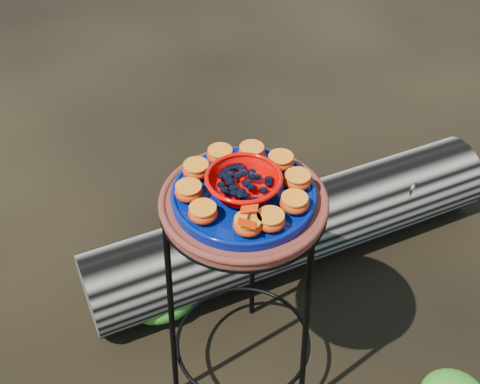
# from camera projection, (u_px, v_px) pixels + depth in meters

# --- Properties ---
(ground) EXTENTS (60.00, 60.00, 0.00)m
(ground) POSITION_uv_depth(u_px,v_px,m) (243.00, 368.00, 1.91)
(ground) COLOR black
(plant_stand) EXTENTS (0.44, 0.44, 0.70)m
(plant_stand) POSITION_uv_depth(u_px,v_px,m) (243.00, 299.00, 1.68)
(plant_stand) COLOR black
(plant_stand) RESTS_ON ground
(terracotta_saucer) EXTENTS (0.40, 0.40, 0.03)m
(terracotta_saucer) POSITION_uv_depth(u_px,v_px,m) (244.00, 204.00, 1.43)
(terracotta_saucer) COLOR #3E100C
(terracotta_saucer) RESTS_ON plant_stand
(cobalt_plate) EXTENTS (0.34, 0.34, 0.02)m
(cobalt_plate) POSITION_uv_depth(u_px,v_px,m) (244.00, 195.00, 1.42)
(cobalt_plate) COLOR #050233
(cobalt_plate) RESTS_ON terracotta_saucer
(red_bowl) EXTENTS (0.17, 0.17, 0.05)m
(red_bowl) POSITION_uv_depth(u_px,v_px,m) (244.00, 184.00, 1.39)
(red_bowl) COLOR #C10200
(red_bowl) RESTS_ON cobalt_plate
(glass_gems) EXTENTS (0.13, 0.13, 0.02)m
(glass_gems) POSITION_uv_depth(u_px,v_px,m) (244.00, 173.00, 1.37)
(glass_gems) COLOR black
(glass_gems) RESTS_ON red_bowl
(orange_half_0) EXTENTS (0.07, 0.07, 0.04)m
(orange_half_0) POSITION_uv_depth(u_px,v_px,m) (248.00, 225.00, 1.30)
(orange_half_0) COLOR #B0140E
(orange_half_0) RESTS_ON cobalt_plate
(orange_half_1) EXTENTS (0.07, 0.07, 0.04)m
(orange_half_1) POSITION_uv_depth(u_px,v_px,m) (270.00, 221.00, 1.31)
(orange_half_1) COLOR #B0140E
(orange_half_1) RESTS_ON cobalt_plate
(orange_half_2) EXTENTS (0.07, 0.07, 0.04)m
(orange_half_2) POSITION_uv_depth(u_px,v_px,m) (294.00, 203.00, 1.35)
(orange_half_2) COLOR #B0140E
(orange_half_2) RESTS_ON cobalt_plate
(orange_half_3) EXTENTS (0.07, 0.07, 0.04)m
(orange_half_3) POSITION_uv_depth(u_px,v_px,m) (297.00, 181.00, 1.41)
(orange_half_3) COLOR #B0140E
(orange_half_3) RESTS_ON cobalt_plate
(orange_half_4) EXTENTS (0.07, 0.07, 0.04)m
(orange_half_4) POSITION_uv_depth(u_px,v_px,m) (281.00, 162.00, 1.46)
(orange_half_4) COLOR #B0140E
(orange_half_4) RESTS_ON cobalt_plate
(orange_half_5) EXTENTS (0.07, 0.07, 0.04)m
(orange_half_5) POSITION_uv_depth(u_px,v_px,m) (252.00, 152.00, 1.49)
(orange_half_5) COLOR #B0140E
(orange_half_5) RESTS_ON cobalt_plate
(orange_half_6) EXTENTS (0.07, 0.07, 0.04)m
(orange_half_6) POSITION_uv_depth(u_px,v_px,m) (220.00, 155.00, 1.48)
(orange_half_6) COLOR #B0140E
(orange_half_6) RESTS_ON cobalt_plate
(orange_half_7) EXTENTS (0.07, 0.07, 0.04)m
(orange_half_7) POSITION_uv_depth(u_px,v_px,m) (196.00, 170.00, 1.44)
(orange_half_7) COLOR #B0140E
(orange_half_7) RESTS_ON cobalt_plate
(orange_half_8) EXTENTS (0.07, 0.07, 0.04)m
(orange_half_8) POSITION_uv_depth(u_px,v_px,m) (189.00, 192.00, 1.38)
(orange_half_8) COLOR #B0140E
(orange_half_8) RESTS_ON cobalt_plate
(orange_half_9) EXTENTS (0.07, 0.07, 0.04)m
(orange_half_9) POSITION_uv_depth(u_px,v_px,m) (203.00, 213.00, 1.33)
(orange_half_9) COLOR #B0140E
(orange_half_9) RESTS_ON cobalt_plate
(butterfly) EXTENTS (0.08, 0.05, 0.01)m
(butterfly) POSITION_uv_depth(u_px,v_px,m) (248.00, 217.00, 1.28)
(butterfly) COLOR #C22100
(butterfly) RESTS_ON orange_half_0
(driftwood_log) EXTENTS (1.49, 1.16, 0.28)m
(driftwood_log) POSITION_uv_depth(u_px,v_px,m) (292.00, 227.00, 2.18)
(driftwood_log) COLOR black
(driftwood_log) RESTS_ON ground
(foliage_left) EXTENTS (0.29, 0.29, 0.14)m
(foliage_left) POSITION_uv_depth(u_px,v_px,m) (158.00, 287.00, 2.06)
(foliage_left) COLOR #2A711A
(foliage_left) RESTS_ON ground
(foliage_back) EXTENTS (0.34, 0.34, 0.17)m
(foliage_back) POSITION_uv_depth(u_px,v_px,m) (252.00, 219.00, 2.30)
(foliage_back) COLOR #2A711A
(foliage_back) RESTS_ON ground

